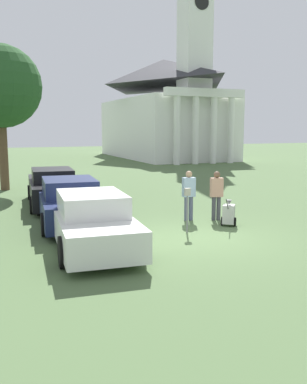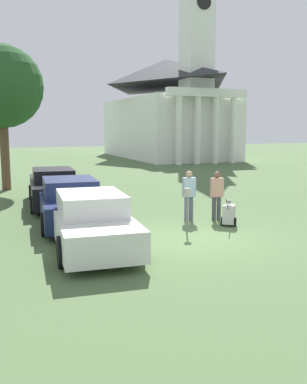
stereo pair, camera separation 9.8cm
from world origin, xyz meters
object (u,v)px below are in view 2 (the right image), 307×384
parking_meter (187,202)px  person_worker (189,192)px  person_supervisor (217,193)px  equipment_cart (229,214)px  church (167,105)px  parked_car_navy (70,202)px  parked_car_white (91,221)px  parked_car_black (53,188)px

parking_meter → person_worker: 1.75m
person_worker → person_supervisor: (0.90, -0.30, -0.01)m
equipment_cart → church: size_ratio=0.05×
parked_car_navy → church: 31.95m
person_worker → parking_meter: bearing=66.9°
parked_car_white → parked_car_navy: 3.02m
parked_car_navy → person_worker: size_ratio=3.03×
person_worker → equipment_cart: 1.58m
church → parked_car_navy: bearing=-119.1°
church → person_supervisor: bearing=-110.1°
equipment_cart → parked_car_navy: bearing=-167.3°
parked_car_white → parked_car_navy: parked_car_navy is taller
parked_car_white → church: bearing=67.9°
parked_car_white → person_supervisor: size_ratio=3.15×
parking_meter → church: church is taller
parked_car_navy → equipment_cart: 5.22m
parked_car_white → person_supervisor: person_supervisor is taller
person_worker → church: size_ratio=0.08×
parking_meter → person_worker: (0.82, 1.54, 0.02)m
parked_car_black → equipment_cart: parked_car_black is taller
parked_car_white → parked_car_navy: size_ratio=1.02×
person_worker → equipment_cart: bearing=129.7°
person_worker → equipment_cart: (0.84, -1.21, -0.58)m
parked_car_white → parking_meter: parked_car_white is taller
parked_car_white → person_worker: person_worker is taller
parked_car_white → church: church is taller
parking_meter → equipment_cart: size_ratio=1.36×
parked_car_black → church: size_ratio=0.25×
parked_car_black → parked_car_white: bearing=-85.5°
person_worker → parked_car_black: bearing=-45.7°
parked_car_white → person_worker: 4.31m
parked_car_white → parked_car_black: 6.60m
parked_car_navy → church: bearing=65.4°
parking_meter → parked_car_black: bearing=116.0°
parking_meter → church: (12.34, 30.24, 4.48)m
parking_meter → person_worker: size_ratio=0.80×
parking_meter → person_supervisor: (1.72, 1.24, 0.01)m
parked_car_black → church: 28.91m
parked_car_black → person_worker: person_worker is taller
parked_car_navy → parked_car_black: size_ratio=0.97×
parked_car_black → equipment_cart: (4.68, -5.87, -0.32)m
parked_car_black → church: bearing=61.9°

